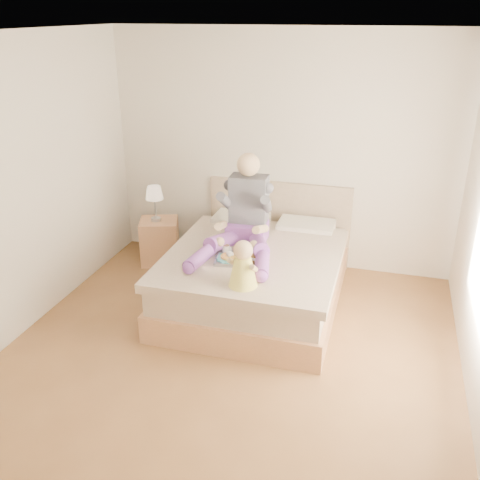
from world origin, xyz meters
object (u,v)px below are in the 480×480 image
(nightstand, at_px, (160,241))
(adult, at_px, (244,220))
(baby, at_px, (244,267))
(bed, at_px, (258,272))
(tray, at_px, (238,258))

(nightstand, relative_size, adult, 0.47)
(nightstand, bearing_deg, baby, -63.32)
(baby, bearing_deg, bed, 112.11)
(bed, xyz_separation_m, baby, (0.08, -0.85, 0.47))
(adult, bearing_deg, nightstand, 152.99)
(baby, bearing_deg, tray, 128.23)
(adult, bearing_deg, baby, -76.61)
(bed, xyz_separation_m, tray, (-0.11, -0.38, 0.32))
(tray, bearing_deg, bed, 66.34)
(nightstand, bearing_deg, tray, -55.57)
(adult, bearing_deg, bed, 4.91)
(nightstand, distance_m, baby, 2.08)
(adult, height_order, tray, adult)
(adult, xyz_separation_m, tray, (0.04, -0.36, -0.25))
(nightstand, distance_m, adult, 1.48)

